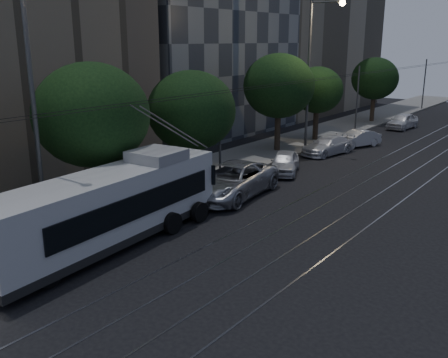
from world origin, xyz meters
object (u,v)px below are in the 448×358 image
object	(u,v)px
streetlamp_near	(38,86)
streetlamp_far	(314,62)
pickup_silver	(232,180)
car_white_a	(285,162)
car_white_d	(402,121)
car_white_b	(327,145)
trolleybus	(111,207)
car_white_c	(357,139)

from	to	relation	value
streetlamp_near	streetlamp_far	distance (m)	22.28
pickup_silver	streetlamp_near	world-z (taller)	streetlamp_near
car_white_a	car_white_d	world-z (taller)	car_white_d
car_white_b	car_white_d	xyz separation A→B (m)	(0.74, 14.42, 0.07)
car_white_a	streetlamp_near	xyz separation A→B (m)	(-2.17, -15.53, 5.77)
trolleybus	car_white_d	xyz separation A→B (m)	(0.24, 35.28, -0.89)
trolleybus	streetlamp_near	xyz separation A→B (m)	(-2.43, -1.25, 4.84)
car_white_c	streetlamp_far	size ratio (longest dim) A/B	0.36
car_white_c	car_white_d	size ratio (longest dim) A/B	0.92
trolleybus	car_white_b	size ratio (longest dim) A/B	2.57
car_white_b	car_white_c	xyz separation A→B (m)	(0.66, 3.92, -0.01)
streetlamp_near	streetlamp_far	xyz separation A→B (m)	(0.44, 22.27, 0.21)
trolleybus	streetlamp_near	distance (m)	5.56
pickup_silver	streetlamp_near	xyz separation A→B (m)	(-2.43, -9.53, 5.57)
streetlamp_near	car_white_b	bearing A→B (deg)	85.01
car_white_d	streetlamp_near	xyz separation A→B (m)	(-2.68, -36.53, 5.73)
pickup_silver	streetlamp_far	xyz separation A→B (m)	(-1.99, 12.74, 5.77)
car_white_c	car_white_d	distance (m)	10.50
car_white_c	streetlamp_near	xyz separation A→B (m)	(-2.59, -26.03, 5.81)
car_white_c	car_white_d	xyz separation A→B (m)	(0.08, 10.50, 0.08)
trolleybus	car_white_a	size ratio (longest dim) A/B	2.91
trolleybus	pickup_silver	world-z (taller)	trolleybus
car_white_a	car_white_c	world-z (taller)	car_white_a
pickup_silver	streetlamp_far	distance (m)	14.13
car_white_c	streetlamp_near	bearing A→B (deg)	-73.03
trolleybus	streetlamp_far	world-z (taller)	streetlamp_far
trolleybus	car_white_a	world-z (taller)	trolleybus
car_white_a	streetlamp_far	size ratio (longest dim) A/B	0.37
trolleybus	streetlamp_near	size ratio (longest dim) A/B	1.10
car_white_a	car_white_c	xyz separation A→B (m)	(0.43, 10.50, -0.04)
pickup_silver	car_white_d	bearing A→B (deg)	83.17
pickup_silver	streetlamp_near	distance (m)	11.30
car_white_c	streetlamp_near	size ratio (longest dim) A/B	0.37
streetlamp_far	car_white_d	bearing A→B (deg)	81.08
car_white_a	car_white_b	world-z (taller)	car_white_a
car_white_d	pickup_silver	bearing A→B (deg)	-86.20
car_white_c	streetlamp_far	distance (m)	7.41
car_white_a	streetlamp_near	bearing A→B (deg)	-122.09
pickup_silver	trolleybus	bearing A→B (deg)	-96.29
trolleybus	streetlamp_near	bearing A→B (deg)	-157.17
pickup_silver	car_white_d	world-z (taller)	pickup_silver
pickup_silver	car_white_b	bearing A→B (deg)	85.96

